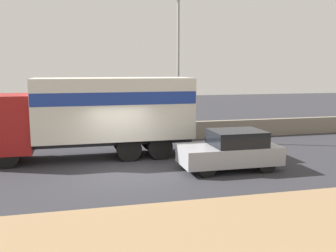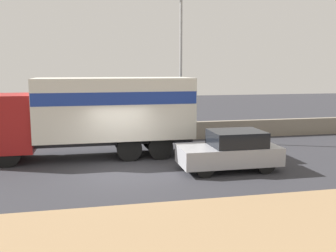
% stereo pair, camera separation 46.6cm
% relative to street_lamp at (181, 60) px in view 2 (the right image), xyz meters
% --- Properties ---
extents(ground_plane, '(80.00, 80.00, 0.00)m').
position_rel_street_lamp_xyz_m(ground_plane, '(-3.69, -5.68, -4.46)').
color(ground_plane, '#2D2D33').
extents(dirt_shoulder_foreground, '(60.00, 4.88, 0.04)m').
position_rel_street_lamp_xyz_m(dirt_shoulder_foreground, '(-3.69, -11.68, -4.44)').
color(dirt_shoulder_foreground, '#937551').
rests_on(dirt_shoulder_foreground, ground_plane).
extents(stone_wall_backdrop, '(60.00, 0.35, 1.00)m').
position_rel_street_lamp_xyz_m(stone_wall_backdrop, '(-3.69, 0.54, -3.97)').
color(stone_wall_backdrop, gray).
rests_on(stone_wall_backdrop, ground_plane).
extents(street_lamp, '(0.56, 0.28, 7.81)m').
position_rel_street_lamp_xyz_m(street_lamp, '(0.00, 0.00, 0.00)').
color(street_lamp, gray).
rests_on(street_lamp, ground_plane).
extents(box_truck, '(8.97, 2.60, 3.59)m').
position_rel_street_lamp_xyz_m(box_truck, '(-4.49, -2.83, -2.33)').
color(box_truck, maroon).
rests_on(box_truck, ground_plane).
extents(car_hatchback, '(3.94, 1.82, 1.58)m').
position_rel_street_lamp_xyz_m(car_hatchback, '(0.53, -6.15, -3.68)').
color(car_hatchback, '#9E9EA3').
rests_on(car_hatchback, ground_plane).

